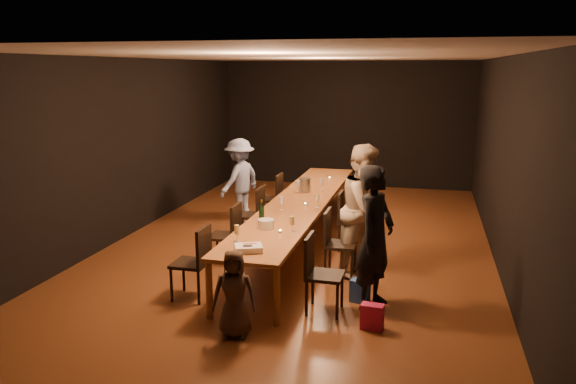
% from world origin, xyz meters
% --- Properties ---
extents(ground, '(10.00, 10.00, 0.00)m').
position_xyz_m(ground, '(0.00, 0.00, 0.00)').
color(ground, '#4F2813').
rests_on(ground, ground).
extents(room_shell, '(6.04, 10.04, 3.02)m').
position_xyz_m(room_shell, '(0.00, 0.00, 2.08)').
color(room_shell, black).
rests_on(room_shell, ground).
extents(table, '(0.90, 6.00, 0.75)m').
position_xyz_m(table, '(0.00, 0.00, 0.70)').
color(table, '#945C2B').
rests_on(table, ground).
extents(chair_right_0, '(0.42, 0.42, 0.93)m').
position_xyz_m(chair_right_0, '(0.85, -2.40, 0.47)').
color(chair_right_0, black).
rests_on(chair_right_0, ground).
extents(chair_right_1, '(0.42, 0.42, 0.93)m').
position_xyz_m(chair_right_1, '(0.85, -1.20, 0.47)').
color(chair_right_1, black).
rests_on(chair_right_1, ground).
extents(chair_right_2, '(0.42, 0.42, 0.93)m').
position_xyz_m(chair_right_2, '(0.85, 0.00, 0.47)').
color(chair_right_2, black).
rests_on(chair_right_2, ground).
extents(chair_right_3, '(0.42, 0.42, 0.93)m').
position_xyz_m(chair_right_3, '(0.85, 1.20, 0.47)').
color(chair_right_3, black).
rests_on(chair_right_3, ground).
extents(chair_left_0, '(0.42, 0.42, 0.93)m').
position_xyz_m(chair_left_0, '(-0.85, -2.40, 0.47)').
color(chair_left_0, black).
rests_on(chair_left_0, ground).
extents(chair_left_1, '(0.42, 0.42, 0.93)m').
position_xyz_m(chair_left_1, '(-0.85, -1.20, 0.47)').
color(chair_left_1, black).
rests_on(chair_left_1, ground).
extents(chair_left_2, '(0.42, 0.42, 0.93)m').
position_xyz_m(chair_left_2, '(-0.85, 0.00, 0.47)').
color(chair_left_2, black).
rests_on(chair_left_2, ground).
extents(chair_left_3, '(0.42, 0.42, 0.93)m').
position_xyz_m(chair_left_3, '(-0.85, 1.20, 0.47)').
color(chair_left_3, black).
rests_on(chair_left_3, ground).
extents(woman_birthday, '(0.60, 0.73, 1.73)m').
position_xyz_m(woman_birthday, '(1.39, -2.09, 0.87)').
color(woman_birthday, black).
rests_on(woman_birthday, ground).
extents(woman_tan, '(0.96, 1.08, 1.82)m').
position_xyz_m(woman_tan, '(1.15, -0.98, 0.91)').
color(woman_tan, beige).
rests_on(woman_tan, ground).
extents(man_blue, '(0.88, 1.13, 1.53)m').
position_xyz_m(man_blue, '(-1.50, 1.40, 0.77)').
color(man_blue, '#94ADE4').
rests_on(man_blue, ground).
extents(child, '(0.52, 0.39, 0.96)m').
position_xyz_m(child, '(0.03, -3.24, 0.48)').
color(child, '#423125').
rests_on(child, ground).
extents(gift_bag_red, '(0.26, 0.16, 0.29)m').
position_xyz_m(gift_bag_red, '(1.44, -2.73, 0.15)').
color(gift_bag_red, '#B71B52').
rests_on(gift_bag_red, ground).
extents(gift_bag_blue, '(0.26, 0.20, 0.28)m').
position_xyz_m(gift_bag_blue, '(1.22, -2.02, 0.14)').
color(gift_bag_blue, '#2954B2').
rests_on(gift_bag_blue, ground).
extents(birthday_cake, '(0.38, 0.35, 0.07)m').
position_xyz_m(birthday_cake, '(-0.01, -2.61, 0.79)').
color(birthday_cake, white).
rests_on(birthday_cake, table).
extents(plate_stack, '(0.25, 0.25, 0.12)m').
position_xyz_m(plate_stack, '(-0.08, -1.67, 0.81)').
color(plate_stack, silver).
rests_on(plate_stack, table).
extents(champagne_bottle, '(0.08, 0.08, 0.31)m').
position_xyz_m(champagne_bottle, '(-0.24, -1.33, 0.91)').
color(champagne_bottle, black).
rests_on(champagne_bottle, table).
extents(ice_bucket, '(0.24, 0.24, 0.23)m').
position_xyz_m(ice_bucket, '(-0.08, 0.70, 0.86)').
color(ice_bucket, '#A3A4A8').
rests_on(ice_bucket, table).
extents(wineglass_0, '(0.06, 0.06, 0.21)m').
position_xyz_m(wineglass_0, '(-0.27, -2.29, 0.85)').
color(wineglass_0, beige).
rests_on(wineglass_0, table).
extents(wineglass_1, '(0.06, 0.06, 0.21)m').
position_xyz_m(wineglass_1, '(0.29, -1.73, 0.85)').
color(wineglass_1, beige).
rests_on(wineglass_1, table).
extents(wineglass_2, '(0.06, 0.06, 0.21)m').
position_xyz_m(wineglass_2, '(-0.13, -0.66, 0.85)').
color(wineglass_2, silver).
rests_on(wineglass_2, table).
extents(wineglass_3, '(0.06, 0.06, 0.21)m').
position_xyz_m(wineglass_3, '(0.36, -0.37, 0.85)').
color(wineglass_3, beige).
rests_on(wineglass_3, table).
extents(wineglass_4, '(0.06, 0.06, 0.21)m').
position_xyz_m(wineglass_4, '(-0.18, 0.62, 0.85)').
color(wineglass_4, silver).
rests_on(wineglass_4, table).
extents(wineglass_5, '(0.06, 0.06, 0.21)m').
position_xyz_m(wineglass_5, '(0.20, 0.85, 0.85)').
color(wineglass_5, silver).
rests_on(wineglass_5, table).
extents(tealight_near, '(0.05, 0.05, 0.03)m').
position_xyz_m(tealight_near, '(0.15, -1.80, 0.77)').
color(tealight_near, '#B2B7B2').
rests_on(tealight_near, table).
extents(tealight_mid, '(0.05, 0.05, 0.03)m').
position_xyz_m(tealight_mid, '(0.15, -0.29, 0.77)').
color(tealight_mid, '#B2B7B2').
rests_on(tealight_mid, table).
extents(tealight_far, '(0.05, 0.05, 0.03)m').
position_xyz_m(tealight_far, '(0.15, 1.88, 0.77)').
color(tealight_far, '#B2B7B2').
rests_on(tealight_far, table).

